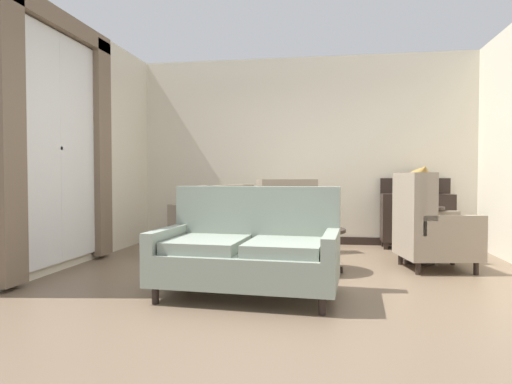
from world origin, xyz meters
TOP-DOWN VIEW (x-y plane):
  - ground at (0.00, 0.00)m, footprint 7.43×7.43m
  - wall_back at (0.00, 2.65)m, footprint 5.43×0.08m
  - wall_left at (-2.63, 0.80)m, footprint 0.08×3.71m
  - baseboard_back at (0.00, 2.60)m, footprint 5.27×0.03m
  - window_with_curtains at (-2.54, 0.08)m, footprint 0.12×2.03m
  - coffee_table at (0.19, 0.51)m, footprint 0.78×0.78m
  - porcelain_vase at (0.22, 0.56)m, footprint 0.19×0.19m
  - settee at (-0.32, -0.60)m, footprint 1.64×1.01m
  - armchair_far_left at (1.52, 0.82)m, footprint 0.90×0.85m
  - armchair_beside_settee at (-0.27, 1.86)m, footprint 1.11×1.15m
  - armchair_back_corner at (-1.12, 1.39)m, footprint 1.12×1.12m
  - side_table at (1.49, 1.21)m, footprint 0.58×0.58m
  - sideboard at (1.68, 2.36)m, footprint 1.01×0.37m
  - gramophone at (1.73, 2.27)m, footprint 0.40×0.51m

SIDE VIEW (x-z plane):
  - ground at x=0.00m, z-range 0.00..0.00m
  - baseboard_back at x=0.00m, z-range 0.00..0.12m
  - coffee_table at x=0.19m, z-range 0.14..0.62m
  - settee at x=-0.32m, z-range -0.09..0.88m
  - armchair_back_corner at x=-1.12m, z-range -0.06..0.89m
  - side_table at x=1.49m, z-range 0.08..0.77m
  - armchair_beside_settee at x=-0.27m, z-range -0.08..0.94m
  - armchair_far_left at x=1.52m, z-range -0.09..1.02m
  - sideboard at x=1.68m, z-range -0.05..0.99m
  - porcelain_vase at x=0.22m, z-range 0.45..0.81m
  - gramophone at x=1.73m, z-range 0.80..1.35m
  - wall_back at x=0.00m, z-range 0.00..2.94m
  - wall_left at x=-2.63m, z-range 0.00..2.94m
  - window_with_curtains at x=-2.54m, z-range 0.13..2.95m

